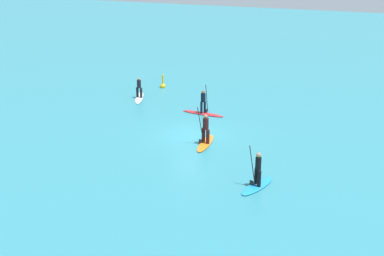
{
  "coord_description": "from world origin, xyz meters",
  "views": [
    {
      "loc": [
        10.14,
        -29.83,
        12.31
      ],
      "look_at": [
        0.0,
        0.0,
        0.5
      ],
      "focal_mm": 49.51,
      "sensor_mm": 36.0,
      "label": 1
    }
  ],
  "objects_px": {
    "surfer_on_white_board": "(139,93)",
    "marker_buoy": "(163,85)",
    "surfer_on_orange_board": "(205,136)",
    "surfer_on_red_board": "(203,108)",
    "surfer_on_blue_board": "(257,178)"
  },
  "relations": [
    {
      "from": "surfer_on_orange_board",
      "to": "marker_buoy",
      "type": "xyz_separation_m",
      "value": [
        -7.07,
        10.71,
        -0.32
      ]
    },
    {
      "from": "surfer_on_white_board",
      "to": "surfer_on_blue_board",
      "type": "bearing_deg",
      "value": -153.82
    },
    {
      "from": "surfer_on_blue_board",
      "to": "surfer_on_orange_board",
      "type": "bearing_deg",
      "value": -117.78
    },
    {
      "from": "surfer_on_white_board",
      "to": "marker_buoy",
      "type": "relative_size",
      "value": 2.6
    },
    {
      "from": "surfer_on_blue_board",
      "to": "surfer_on_white_board",
      "type": "distance_m",
      "value": 16.96
    },
    {
      "from": "surfer_on_red_board",
      "to": "marker_buoy",
      "type": "height_order",
      "value": "surfer_on_red_board"
    },
    {
      "from": "surfer_on_blue_board",
      "to": "surfer_on_red_board",
      "type": "height_order",
      "value": "surfer_on_blue_board"
    },
    {
      "from": "surfer_on_white_board",
      "to": "marker_buoy",
      "type": "distance_m",
      "value": 3.4
    },
    {
      "from": "surfer_on_orange_board",
      "to": "marker_buoy",
      "type": "bearing_deg",
      "value": -148.64
    },
    {
      "from": "surfer_on_red_board",
      "to": "surfer_on_orange_board",
      "type": "relative_size",
      "value": 1.08
    },
    {
      "from": "surfer_on_red_board",
      "to": "surfer_on_blue_board",
      "type": "bearing_deg",
      "value": -51.06
    },
    {
      "from": "surfer_on_red_board",
      "to": "surfer_on_orange_board",
      "type": "height_order",
      "value": "surfer_on_orange_board"
    },
    {
      "from": "surfer_on_blue_board",
      "to": "surfer_on_white_board",
      "type": "xyz_separation_m",
      "value": [
        -11.95,
        12.03,
        -0.03
      ]
    },
    {
      "from": "surfer_on_orange_board",
      "to": "surfer_on_red_board",
      "type": "bearing_deg",
      "value": -163.05
    },
    {
      "from": "surfer_on_blue_board",
      "to": "marker_buoy",
      "type": "relative_size",
      "value": 2.28
    }
  ]
}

